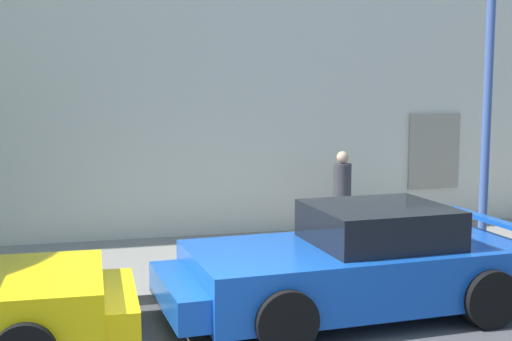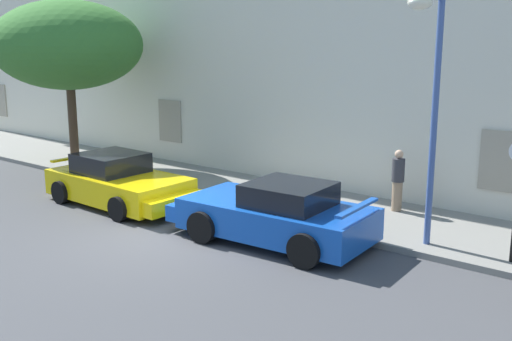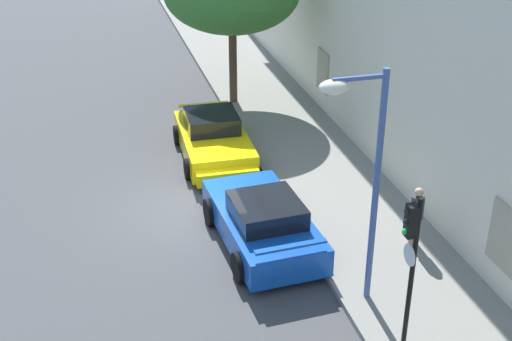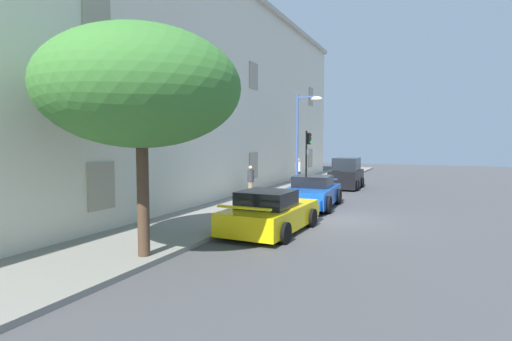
{
  "view_description": "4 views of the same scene",
  "coord_description": "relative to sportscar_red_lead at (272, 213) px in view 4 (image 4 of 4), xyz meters",
  "views": [
    {
      "loc": [
        -1.27,
        -7.13,
        3.09
      ],
      "look_at": [
        1.07,
        1.86,
        1.87
      ],
      "focal_mm": 50.42,
      "sensor_mm": 36.0,
      "label": 1
    },
    {
      "loc": [
        10.11,
        -9.23,
        4.59
      ],
      "look_at": [
        1.09,
        2.14,
        1.37
      ],
      "focal_mm": 42.68,
      "sensor_mm": 36.0,
      "label": 2
    },
    {
      "loc": [
        16.62,
        -2.58,
        9.63
      ],
      "look_at": [
        0.22,
        1.76,
        1.04
      ],
      "focal_mm": 48.22,
      "sensor_mm": 36.0,
      "label": 3
    },
    {
      "loc": [
        -15.24,
        -3.69,
        3.0
      ],
      "look_at": [
        -0.45,
        2.91,
        1.82
      ],
      "focal_mm": 28.04,
      "sensor_mm": 36.0,
      "label": 4
    }
  ],
  "objects": [
    {
      "name": "sidewalk",
      "position": [
        2.91,
        2.93,
        -0.53
      ],
      "size": [
        60.0,
        3.48,
        0.14
      ],
      "primitive_type": "cube",
      "color": "gray",
      "rests_on": "ground"
    },
    {
      "name": "sportscar_red_lead",
      "position": [
        0.0,
        0.0,
        0.0
      ],
      "size": [
        4.61,
        2.34,
        1.4
      ],
      "color": "yellow",
      "rests_on": "ground"
    },
    {
      "name": "hatchback_parked",
      "position": [
        13.18,
        0.16,
        0.28
      ],
      "size": [
        3.57,
        1.92,
        1.97
      ],
      "color": "black",
      "rests_on": "ground"
    },
    {
      "name": "street_lamp",
      "position": [
        8.08,
        1.36,
        3.25
      ],
      "size": [
        0.44,
        1.42,
        5.34
      ],
      "color": "#3F5999",
      "rests_on": "sidewalk"
    },
    {
      "name": "building_facade",
      "position": [
        2.91,
        6.58,
        5.1
      ],
      "size": [
        43.57,
        4.32,
        11.36
      ],
      "color": "beige",
      "rests_on": "ground"
    },
    {
      "name": "pedestrian_strolling",
      "position": [
        6.42,
        3.76,
        0.37
      ],
      "size": [
        0.46,
        0.46,
        1.61
      ],
      "color": "#8C7259",
      "rests_on": "sidewalk"
    },
    {
      "name": "sportscar_yellow_flank",
      "position": [
        5.05,
        0.15,
        0.04
      ],
      "size": [
        4.82,
        2.46,
        1.42
      ],
      "color": "#144CB2",
      "rests_on": "ground"
    },
    {
      "name": "tree_near_kerb",
      "position": [
        -4.49,
        1.66,
        3.69
      ],
      "size": [
        4.89,
        4.89,
        5.62
      ],
      "color": "#473323",
      "rests_on": "sidewalk"
    },
    {
      "name": "ground_plane",
      "position": [
        2.91,
        -1.22,
        -0.6
      ],
      "size": [
        80.0,
        80.0,
        0.0
      ],
      "primitive_type": "plane",
      "color": "#444447"
    },
    {
      "name": "pedestrian_admiring",
      "position": [
        13.27,
        3.4,
        0.42
      ],
      "size": [
        0.43,
        0.43,
        1.73
      ],
      "color": "navy",
      "rests_on": "sidewalk"
    },
    {
      "name": "traffic_light",
      "position": [
        9.87,
        1.74,
        1.9
      ],
      "size": [
        0.44,
        0.36,
        3.47
      ],
      "color": "black",
      "rests_on": "sidewalk"
    }
  ]
}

